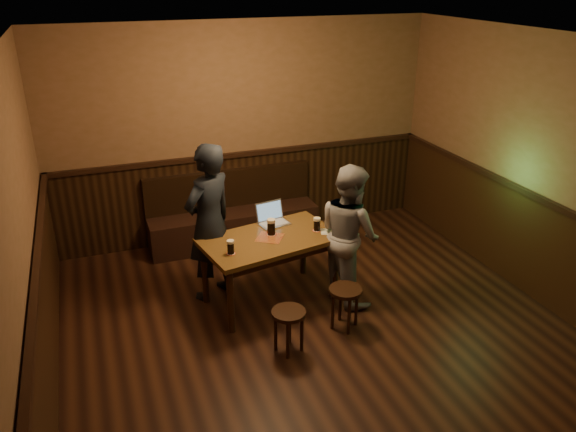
{
  "coord_description": "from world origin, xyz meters",
  "views": [
    {
      "loc": [
        -1.93,
        -3.82,
        3.34
      ],
      "look_at": [
        -0.1,
        1.11,
        1.02
      ],
      "focal_mm": 35.0,
      "sensor_mm": 36.0,
      "label": 1
    }
  ],
  "objects_px": {
    "bench": "(233,220)",
    "stool_right": "(345,296)",
    "pub_table": "(270,246)",
    "pint_mid": "(271,227)",
    "person_grey": "(349,234)",
    "laptop": "(272,218)",
    "pint_right": "(317,224)",
    "person_suit": "(209,223)",
    "stool_left": "(289,319)",
    "pint_left": "(231,247)"
  },
  "relations": [
    {
      "from": "pint_mid",
      "to": "person_grey",
      "type": "bearing_deg",
      "value": -20.21
    },
    {
      "from": "person_suit",
      "to": "stool_left",
      "type": "bearing_deg",
      "value": 77.35
    },
    {
      "from": "bench",
      "to": "person_suit",
      "type": "bearing_deg",
      "value": -115.03
    },
    {
      "from": "bench",
      "to": "pint_right",
      "type": "relative_size",
      "value": 14.49
    },
    {
      "from": "pub_table",
      "to": "person_grey",
      "type": "xyz_separation_m",
      "value": [
        0.81,
        -0.22,
        0.11
      ]
    },
    {
      "from": "stool_right",
      "to": "pint_right",
      "type": "xyz_separation_m",
      "value": [
        -0.0,
        0.74,
        0.47
      ]
    },
    {
      "from": "pint_left",
      "to": "pint_right",
      "type": "xyz_separation_m",
      "value": [
        1.01,
        0.2,
        0.0
      ]
    },
    {
      "from": "pint_left",
      "to": "pint_mid",
      "type": "xyz_separation_m",
      "value": [
        0.52,
        0.27,
        0.02
      ]
    },
    {
      "from": "bench",
      "to": "stool_right",
      "type": "relative_size",
      "value": 4.91
    },
    {
      "from": "pub_table",
      "to": "pint_mid",
      "type": "height_order",
      "value": "pint_mid"
    },
    {
      "from": "stool_left",
      "to": "person_suit",
      "type": "bearing_deg",
      "value": 109.35
    },
    {
      "from": "pub_table",
      "to": "person_grey",
      "type": "distance_m",
      "value": 0.85
    },
    {
      "from": "pint_left",
      "to": "laptop",
      "type": "relative_size",
      "value": 0.41
    },
    {
      "from": "stool_left",
      "to": "person_suit",
      "type": "relative_size",
      "value": 0.25
    },
    {
      "from": "bench",
      "to": "laptop",
      "type": "relative_size",
      "value": 6.1
    },
    {
      "from": "stool_left",
      "to": "laptop",
      "type": "height_order",
      "value": "laptop"
    },
    {
      "from": "pint_left",
      "to": "pint_right",
      "type": "bearing_deg",
      "value": 11.07
    },
    {
      "from": "stool_left",
      "to": "pint_mid",
      "type": "xyz_separation_m",
      "value": [
        0.17,
        0.98,
        0.5
      ]
    },
    {
      "from": "stool_left",
      "to": "stool_right",
      "type": "relative_size",
      "value": 0.98
    },
    {
      "from": "stool_right",
      "to": "pint_mid",
      "type": "bearing_deg",
      "value": 121.35
    },
    {
      "from": "pint_right",
      "to": "pint_left",
      "type": "bearing_deg",
      "value": -168.93
    },
    {
      "from": "pub_table",
      "to": "pint_mid",
      "type": "bearing_deg",
      "value": 48.39
    },
    {
      "from": "pub_table",
      "to": "stool_right",
      "type": "xyz_separation_m",
      "value": [
        0.53,
        -0.75,
        -0.3
      ]
    },
    {
      "from": "stool_left",
      "to": "person_suit",
      "type": "height_order",
      "value": "person_suit"
    },
    {
      "from": "pint_left",
      "to": "laptop",
      "type": "height_order",
      "value": "laptop"
    },
    {
      "from": "bench",
      "to": "person_suit",
      "type": "xyz_separation_m",
      "value": [
        -0.56,
        -1.21,
        0.56
      ]
    },
    {
      "from": "bench",
      "to": "stool_left",
      "type": "relative_size",
      "value": 5.02
    },
    {
      "from": "pub_table",
      "to": "pint_left",
      "type": "relative_size",
      "value": 10.41
    },
    {
      "from": "bench",
      "to": "laptop",
      "type": "height_order",
      "value": "laptop"
    },
    {
      "from": "bench",
      "to": "pub_table",
      "type": "height_order",
      "value": "bench"
    },
    {
      "from": "pint_left",
      "to": "pub_table",
      "type": "bearing_deg",
      "value": 23.6
    },
    {
      "from": "stool_right",
      "to": "pint_mid",
      "type": "distance_m",
      "value": 1.07
    },
    {
      "from": "person_grey",
      "to": "pint_left",
      "type": "bearing_deg",
      "value": 80.93
    },
    {
      "from": "pint_mid",
      "to": "laptop",
      "type": "bearing_deg",
      "value": 69.62
    },
    {
      "from": "stool_left",
      "to": "laptop",
      "type": "relative_size",
      "value": 1.22
    },
    {
      "from": "person_grey",
      "to": "person_suit",
      "type": "bearing_deg",
      "value": 59.61
    },
    {
      "from": "stool_left",
      "to": "person_suit",
      "type": "distance_m",
      "value": 1.42
    },
    {
      "from": "stool_right",
      "to": "person_suit",
      "type": "distance_m",
      "value": 1.62
    },
    {
      "from": "stool_left",
      "to": "pint_right",
      "type": "distance_m",
      "value": 1.21
    },
    {
      "from": "pint_mid",
      "to": "laptop",
      "type": "xyz_separation_m",
      "value": [
        0.1,
        0.28,
        -0.03
      ]
    },
    {
      "from": "stool_right",
      "to": "pint_left",
      "type": "relative_size",
      "value": 3.03
    },
    {
      "from": "pub_table",
      "to": "stool_right",
      "type": "height_order",
      "value": "pub_table"
    },
    {
      "from": "pub_table",
      "to": "person_grey",
      "type": "bearing_deg",
      "value": -25.69
    },
    {
      "from": "person_suit",
      "to": "pint_left",
      "type": "bearing_deg",
      "value": 67.05
    },
    {
      "from": "bench",
      "to": "pint_left",
      "type": "height_order",
      "value": "bench"
    },
    {
      "from": "pint_mid",
      "to": "pint_right",
      "type": "relative_size",
      "value": 1.18
    },
    {
      "from": "laptop",
      "to": "pub_table",
      "type": "bearing_deg",
      "value": -122.24
    },
    {
      "from": "pub_table",
      "to": "stool_left",
      "type": "distance_m",
      "value": 0.97
    },
    {
      "from": "person_suit",
      "to": "pub_table",
      "type": "bearing_deg",
      "value": 117.45
    },
    {
      "from": "pint_mid",
      "to": "person_grey",
      "type": "height_order",
      "value": "person_grey"
    }
  ]
}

